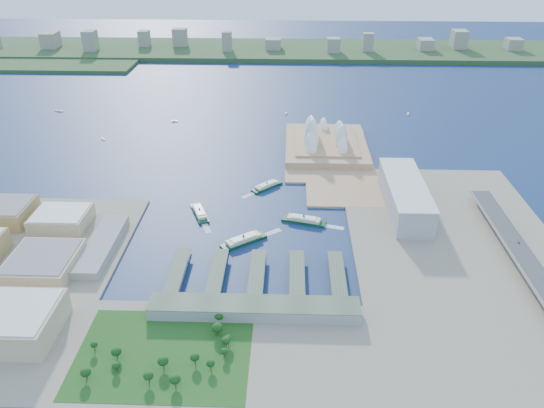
{
  "coord_description": "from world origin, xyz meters",
  "views": [
    {
      "loc": [
        45.96,
        -527.0,
        336.05
      ],
      "look_at": [
        25.11,
        56.71,
        18.0
      ],
      "focal_mm": 35.0,
      "sensor_mm": 36.0,
      "label": 1
    }
  ],
  "objects_px": {
    "opera_house": "(327,131)",
    "ferry_a": "(200,211)",
    "ferry_c": "(244,239)",
    "car_c": "(519,242)",
    "ferry_d": "(304,219)",
    "toaster_building": "(405,196)",
    "ferry_b": "(267,185)"
  },
  "relations": [
    {
      "from": "car_c",
      "to": "ferry_d",
      "type": "bearing_deg",
      "value": 165.5
    },
    {
      "from": "toaster_building",
      "to": "ferry_d",
      "type": "height_order",
      "value": "toaster_building"
    },
    {
      "from": "ferry_d",
      "to": "car_c",
      "type": "distance_m",
      "value": 246.91
    },
    {
      "from": "toaster_building",
      "to": "ferry_d",
      "type": "distance_m",
      "value": 135.75
    },
    {
      "from": "ferry_c",
      "to": "car_c",
      "type": "xyz_separation_m",
      "value": [
        309.86,
        -12.49,
        10.1
      ]
    },
    {
      "from": "ferry_c",
      "to": "opera_house",
      "type": "bearing_deg",
      "value": -57.56
    },
    {
      "from": "toaster_building",
      "to": "ferry_a",
      "type": "xyz_separation_m",
      "value": [
        -262.65,
        -21.56,
        -15.61
      ]
    },
    {
      "from": "ferry_a",
      "to": "ferry_c",
      "type": "relative_size",
      "value": 0.91
    },
    {
      "from": "ferry_a",
      "to": "ferry_d",
      "type": "relative_size",
      "value": 0.94
    },
    {
      "from": "ferry_c",
      "to": "ferry_d",
      "type": "bearing_deg",
      "value": -91.6
    },
    {
      "from": "opera_house",
      "to": "car_c",
      "type": "height_order",
      "value": "opera_house"
    },
    {
      "from": "car_c",
      "to": "ferry_c",
      "type": "bearing_deg",
      "value": 177.69
    },
    {
      "from": "opera_house",
      "to": "ferry_a",
      "type": "bearing_deg",
      "value": -127.93
    },
    {
      "from": "ferry_b",
      "to": "ferry_d",
      "type": "bearing_deg",
      "value": -16.1
    },
    {
      "from": "ferry_c",
      "to": "toaster_building",
      "type": "bearing_deg",
      "value": -103.22
    },
    {
      "from": "toaster_building",
      "to": "ferry_c",
      "type": "bearing_deg",
      "value": -156.85
    },
    {
      "from": "toaster_building",
      "to": "ferry_d",
      "type": "xyz_separation_m",
      "value": [
        -129.83,
        -36.58,
        -15.31
      ]
    },
    {
      "from": "opera_house",
      "to": "car_c",
      "type": "relative_size",
      "value": 42.35
    },
    {
      "from": "opera_house",
      "to": "ferry_c",
      "type": "bearing_deg",
      "value": -111.2
    },
    {
      "from": "ferry_b",
      "to": "ferry_d",
      "type": "relative_size",
      "value": 0.89
    },
    {
      "from": "toaster_building",
      "to": "ferry_d",
      "type": "relative_size",
      "value": 2.82
    },
    {
      "from": "toaster_building",
      "to": "ferry_d",
      "type": "bearing_deg",
      "value": -164.27
    },
    {
      "from": "ferry_b",
      "to": "ferry_a",
      "type": "bearing_deg",
      "value": -90.5
    },
    {
      "from": "opera_house",
      "to": "ferry_b",
      "type": "height_order",
      "value": "opera_house"
    },
    {
      "from": "ferry_b",
      "to": "ferry_d",
      "type": "xyz_separation_m",
      "value": [
        50.09,
        -93.96,
        0.57
      ]
    },
    {
      "from": "opera_house",
      "to": "ferry_a",
      "type": "height_order",
      "value": "opera_house"
    },
    {
      "from": "toaster_building",
      "to": "car_c",
      "type": "bearing_deg",
      "value": -42.06
    },
    {
      "from": "toaster_building",
      "to": "ferry_c",
      "type": "relative_size",
      "value": 2.73
    },
    {
      "from": "ferry_b",
      "to": "ferry_c",
      "type": "xyz_separation_m",
      "value": [
        -20.93,
        -143.25,
        0.75
      ]
    },
    {
      "from": "ferry_a",
      "to": "car_c",
      "type": "distance_m",
      "value": 379.64
    },
    {
      "from": "ferry_c",
      "to": "car_c",
      "type": "bearing_deg",
      "value": -128.67
    },
    {
      "from": "opera_house",
      "to": "ferry_c",
      "type": "distance_m",
      "value": 307.76
    }
  ]
}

